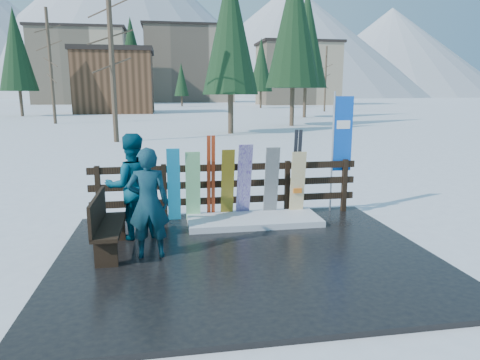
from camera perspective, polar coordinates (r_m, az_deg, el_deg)
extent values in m
plane|color=white|center=(7.08, 0.82, -10.38)|extent=(700.00, 700.00, 0.00)
cube|color=black|center=(7.07, 0.83, -10.08)|extent=(6.00, 5.00, 0.08)
cube|color=black|center=(9.00, -18.35, -1.84)|extent=(0.10, 0.10, 1.15)
cube|color=black|center=(8.89, -10.04, -1.59)|extent=(0.10, 0.10, 1.15)
cube|color=black|center=(8.97, -1.71, -1.30)|extent=(0.10, 0.10, 1.15)
cube|color=black|center=(9.23, 6.31, -0.99)|extent=(0.10, 0.10, 1.15)
cube|color=black|center=(9.67, 13.74, -0.69)|extent=(0.10, 0.10, 1.15)
cube|color=black|center=(9.02, -1.70, -2.69)|extent=(5.60, 0.05, 0.14)
cube|color=black|center=(8.94, -1.72, -0.52)|extent=(5.60, 0.05, 0.14)
cube|color=black|center=(8.88, -1.73, 1.69)|extent=(5.60, 0.05, 0.14)
cube|color=white|center=(8.60, 1.90, -5.40)|extent=(2.64, 1.00, 0.12)
cube|color=black|center=(7.25, -16.94, -5.93)|extent=(0.40, 1.50, 0.06)
cube|color=black|center=(6.76, -17.45, -9.25)|extent=(0.34, 0.06, 0.45)
cube|color=black|center=(7.89, -16.31, -6.20)|extent=(0.34, 0.06, 0.45)
cube|color=black|center=(7.21, -18.48, -3.90)|extent=(0.05, 1.50, 0.50)
cube|color=#1AA6DB|center=(8.63, -8.82, -0.68)|extent=(0.26, 0.37, 1.52)
cube|color=white|center=(8.66, -6.29, -0.87)|extent=(0.29, 0.25, 1.44)
cube|color=yellow|center=(8.72, -1.67, -0.59)|extent=(0.26, 0.36, 1.47)
cube|color=silver|center=(8.76, 0.55, -0.19)|extent=(0.29, 0.45, 1.57)
cube|color=black|center=(8.89, 4.20, -0.32)|extent=(0.29, 0.26, 1.49)
cube|color=white|center=(9.05, 7.69, -0.53)|extent=(0.30, 0.18, 1.38)
cube|color=#B93616|center=(8.72, -4.19, 0.30)|extent=(0.07, 0.25, 1.75)
cube|color=#B93616|center=(8.73, -3.60, 0.32)|extent=(0.07, 0.25, 1.75)
cube|color=black|center=(9.05, 7.25, 0.94)|extent=(0.08, 0.20, 1.83)
cube|color=black|center=(9.08, 7.79, 0.96)|extent=(0.08, 0.20, 1.83)
cylinder|color=silver|center=(9.48, 12.21, 3.59)|extent=(0.04, 0.04, 2.60)
cube|color=blue|center=(9.52, 13.55, 5.99)|extent=(0.42, 0.02, 1.60)
imported|color=#124A4D|center=(6.82, -12.12, -3.03)|extent=(0.64, 0.42, 1.76)
imported|color=#06465D|center=(7.82, -14.23, -0.82)|extent=(1.04, 0.89, 1.88)
cube|color=tan|center=(118.48, -20.34, 13.85)|extent=(22.00, 14.00, 18.00)
cube|color=black|center=(119.34, -20.67, 18.31)|extent=(23.10, 14.70, 0.60)
cube|color=gray|center=(136.91, -6.83, 14.89)|extent=(26.00, 16.00, 22.00)
cube|color=black|center=(138.06, -6.95, 19.57)|extent=(27.30, 16.80, 0.60)
cube|color=tan|center=(106.24, 7.67, 13.72)|extent=(18.00, 12.00, 14.00)
cube|color=black|center=(106.79, 7.78, 17.63)|extent=(18.90, 12.60, 0.60)
cube|color=brown|center=(61.86, -16.32, 12.28)|extent=(10.00, 8.00, 8.00)
cube|color=black|center=(62.10, -16.56, 16.24)|extent=(10.50, 8.40, 0.60)
cylinder|color=#382B1E|center=(24.75, -16.82, 16.85)|extent=(0.28, 0.28, 10.32)
cone|color=black|center=(28.88, -1.29, 16.44)|extent=(3.70, 3.70, 10.28)
cone|color=black|center=(36.12, 7.13, 17.01)|extent=(4.45, 4.45, 12.36)
cylinder|color=#382B1E|center=(41.70, -23.92, 13.63)|extent=(0.28, 0.28, 9.81)
cone|color=black|center=(49.04, 8.79, 15.85)|extent=(4.68, 4.68, 13.00)
cone|color=black|center=(57.09, -27.54, 13.43)|extent=(4.21, 4.21, 11.69)
cylinder|color=#382B1E|center=(65.73, 11.34, 13.04)|extent=(0.28, 0.28, 9.39)
cone|color=black|center=(66.75, -14.19, 14.39)|extent=(4.63, 4.63, 12.86)
cone|color=black|center=(80.40, 2.81, 13.82)|extent=(4.29, 4.29, 11.91)
cone|color=black|center=(91.53, -7.81, 12.35)|extent=(3.04, 3.04, 8.43)
cone|color=white|center=(352.36, -15.16, 20.46)|extent=(260.00, 260.00, 120.00)
cone|color=white|center=(331.46, 6.73, 17.86)|extent=(200.00, 200.00, 80.00)
cone|color=white|center=(383.52, 19.35, 15.68)|extent=(180.00, 180.00, 70.00)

